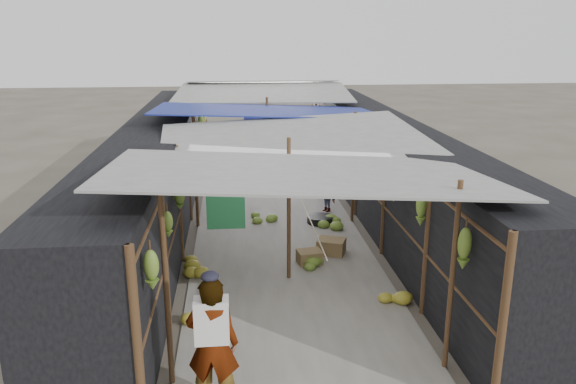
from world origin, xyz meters
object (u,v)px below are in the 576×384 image
object	(u,v)px
vendor_seated	(326,193)
black_basin	(320,220)
vendor_elderly	(213,344)
shopper_blue	(234,171)
crate_near	(309,257)

from	to	relation	value
vendor_seated	black_basin	bearing A→B (deg)	-51.38
vendor_elderly	vendor_seated	size ratio (longest dim) A/B	1.72
black_basin	vendor_seated	size ratio (longest dim) A/B	0.62
shopper_blue	vendor_elderly	bearing A→B (deg)	-105.00
vendor_seated	crate_near	bearing A→B (deg)	-48.15
black_basin	vendor_seated	bearing A→B (deg)	71.76
crate_near	shopper_blue	xyz separation A→B (m)	(-1.41, 3.91, 0.78)
black_basin	vendor_elderly	distance (m)	6.86
crate_near	vendor_elderly	world-z (taller)	vendor_elderly
shopper_blue	vendor_seated	xyz separation A→B (m)	(2.26, -0.75, -0.43)
vendor_elderly	shopper_blue	distance (m)	8.03
crate_near	shopper_blue	bearing A→B (deg)	100.71
crate_near	shopper_blue	size ratio (longest dim) A/B	0.25
black_basin	vendor_elderly	world-z (taller)	vendor_elderly
shopper_blue	black_basin	bearing A→B (deg)	-51.81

